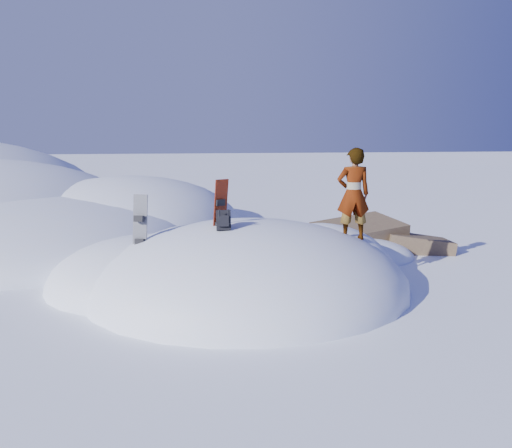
{
  "coord_description": "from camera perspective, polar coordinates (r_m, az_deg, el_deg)",
  "views": [
    {
      "loc": [
        -1.1,
        -10.34,
        3.46
      ],
      "look_at": [
        0.21,
        0.3,
        1.39
      ],
      "focal_mm": 35.0,
      "sensor_mm": 36.0,
      "label": 1
    }
  ],
  "objects": [
    {
      "name": "person",
      "position": [
        11.09,
        11.06,
        3.39
      ],
      "size": [
        0.75,
        0.51,
        2.01
      ],
      "primitive_type": "imported",
      "rotation": [
        0.0,
        0.0,
        3.1
      ],
      "color": "slate",
      "rests_on": "snow_mound"
    },
    {
      "name": "rock_outcrop",
      "position": [
        14.61,
        12.49,
        -3.0
      ],
      "size": [
        4.68,
        4.41,
        1.68
      ],
      "color": "brown",
      "rests_on": "ground"
    },
    {
      "name": "snowboard_red",
      "position": [
        10.39,
        -4.14,
        0.9
      ],
      "size": [
        0.38,
        0.36,
        1.59
      ],
      "rotation": [
        0.0,
        0.0,
        0.51
      ],
      "color": "red",
      "rests_on": "snow_mound"
    },
    {
      "name": "gear_pile",
      "position": [
        9.67,
        -14.75,
        -9.71
      ],
      "size": [
        0.88,
        0.67,
        0.23
      ],
      "rotation": [
        0.0,
        0.0,
        0.22
      ],
      "color": "black",
      "rests_on": "ground"
    },
    {
      "name": "backpack",
      "position": [
        10.02,
        -3.73,
        0.37
      ],
      "size": [
        0.3,
        0.38,
        0.48
      ],
      "rotation": [
        0.0,
        0.0,
        -0.02
      ],
      "color": "black",
      "rests_on": "snow_mound"
    },
    {
      "name": "snow_mound",
      "position": [
        11.17,
        -1.9,
        -7.13
      ],
      "size": [
        8.0,
        6.0,
        3.0
      ],
      "color": "silver",
      "rests_on": "ground"
    },
    {
      "name": "snowboard_dark",
      "position": [
        10.6,
        -13.14,
        -0.97
      ],
      "size": [
        0.38,
        0.37,
        1.61
      ],
      "rotation": [
        0.0,
        0.0,
        -0.31
      ],
      "color": "black",
      "rests_on": "snow_mound"
    },
    {
      "name": "ground",
      "position": [
        10.96,
        -0.89,
        -7.49
      ],
      "size": [
        120.0,
        120.0,
        0.0
      ],
      "primitive_type": "plane",
      "color": "white",
      "rests_on": "ground"
    }
  ]
}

